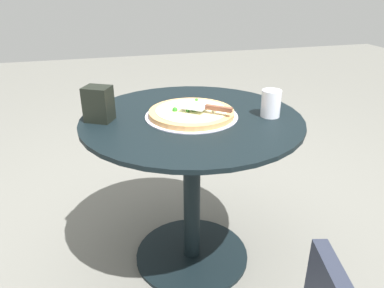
# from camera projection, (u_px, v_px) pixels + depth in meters

# --- Properties ---
(ground_plane) EXTENTS (10.00, 10.00, 0.00)m
(ground_plane) POSITION_uv_depth(u_px,v_px,m) (192.00, 255.00, 1.83)
(ground_plane) COLOR slate
(patio_table) EXTENTS (0.92, 0.92, 0.73)m
(patio_table) POSITION_uv_depth(u_px,v_px,m) (192.00, 165.00, 1.62)
(patio_table) COLOR black
(patio_table) RESTS_ON ground
(pizza_on_tray) EXTENTS (0.38, 0.38, 0.05)m
(pizza_on_tray) POSITION_uv_depth(u_px,v_px,m) (192.00, 113.00, 1.52)
(pizza_on_tray) COLOR silver
(pizza_on_tray) RESTS_ON patio_table
(pizza_server) EXTENTS (0.19, 0.17, 0.02)m
(pizza_server) POSITION_uv_depth(u_px,v_px,m) (207.00, 108.00, 1.47)
(pizza_server) COLOR silver
(pizza_server) RESTS_ON pizza_on_tray
(drinking_cup) EXTENTS (0.08, 0.08, 0.11)m
(drinking_cup) POSITION_uv_depth(u_px,v_px,m) (271.00, 103.00, 1.51)
(drinking_cup) COLOR silver
(drinking_cup) RESTS_ON patio_table
(napkin_dispenser) EXTENTS (0.13, 0.12, 0.14)m
(napkin_dispenser) POSITION_uv_depth(u_px,v_px,m) (98.00, 104.00, 1.46)
(napkin_dispenser) COLOR black
(napkin_dispenser) RESTS_ON patio_table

